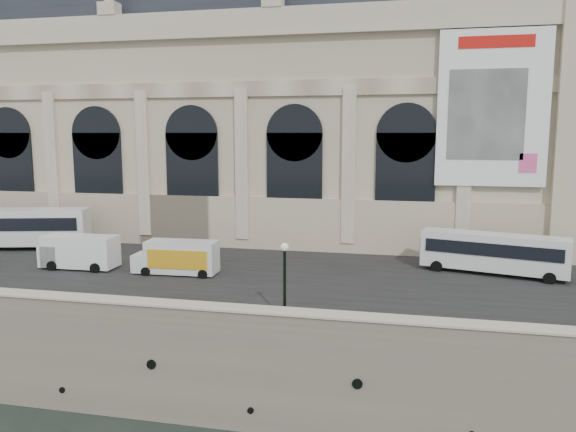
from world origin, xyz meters
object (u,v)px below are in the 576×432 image
at_px(bus_left, 18,227).
at_px(box_truck, 177,258).
at_px(bus_right, 493,252).
at_px(van_c, 76,252).
at_px(lamp_right, 285,282).

distance_m(bus_left, box_truck, 19.49).
bearing_deg(bus_left, box_truck, -16.98).
xyz_separation_m(bus_left, box_truck, (18.62, -5.69, -0.83)).
bearing_deg(box_truck, bus_right, 12.02).
bearing_deg(van_c, bus_right, 8.87).
xyz_separation_m(bus_left, bus_right, (42.73, -0.56, -0.36)).
bearing_deg(box_truck, lamp_right, -39.77).
height_order(bus_left, lamp_right, lamp_right).
xyz_separation_m(bus_right, van_c, (-32.90, -5.13, -0.41)).
relative_size(van_c, box_truck, 0.93).
distance_m(bus_right, lamp_right, 19.43).
xyz_separation_m(bus_right, box_truck, (-24.11, -5.13, -0.47)).
bearing_deg(lamp_right, box_truck, 140.23).
height_order(van_c, lamp_right, lamp_right).
distance_m(bus_right, box_truck, 24.65).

